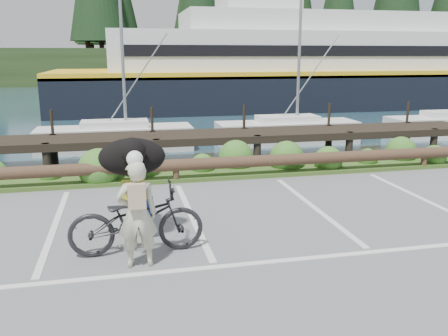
% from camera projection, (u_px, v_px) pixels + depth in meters
% --- Properties ---
extents(ground, '(72.00, 72.00, 0.00)m').
position_uv_depth(ground, '(210.00, 257.00, 7.55)').
color(ground, '#5D5D60').
extents(harbor_backdrop, '(170.00, 160.00, 30.00)m').
position_uv_depth(harbor_backdrop, '(128.00, 73.00, 82.11)').
color(harbor_backdrop, '#1C3643').
rests_on(harbor_backdrop, ground).
extents(vegetation_strip, '(34.00, 1.60, 0.10)m').
position_uv_depth(vegetation_strip, '(173.00, 174.00, 12.57)').
color(vegetation_strip, '#3D5B21').
rests_on(vegetation_strip, ground).
extents(log_rail, '(32.00, 0.30, 0.60)m').
position_uv_depth(log_rail, '(176.00, 182.00, 11.92)').
color(log_rail, '#443021').
rests_on(log_rail, ground).
extents(bicycle, '(2.15, 0.77, 1.12)m').
position_uv_depth(bicycle, '(136.00, 220.00, 7.57)').
color(bicycle, black).
rests_on(bicycle, ground).
extents(cyclist, '(0.61, 0.40, 1.65)m').
position_uv_depth(cyclist, '(137.00, 214.00, 7.03)').
color(cyclist, beige).
rests_on(cyclist, ground).
extents(dog, '(0.56, 1.13, 0.65)m').
position_uv_depth(dog, '(132.00, 157.00, 8.01)').
color(dog, black).
rests_on(dog, bicycle).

